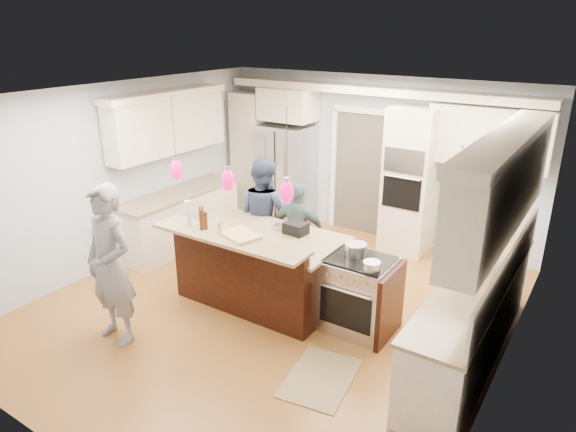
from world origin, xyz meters
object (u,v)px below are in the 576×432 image
object	(u,v)px
kitchen_island	(261,266)
person_far_left	(264,215)
refrigerator	(286,175)
island_range	(360,295)
person_bar_end	(110,265)

from	to	relation	value
kitchen_island	person_far_left	xyz separation A→B (m)	(-0.50, 0.78, 0.36)
refrigerator	kitchen_island	world-z (taller)	refrigerator
refrigerator	person_far_left	world-z (taller)	refrigerator
kitchen_island	person_far_left	size ratio (longest dim) A/B	1.24
island_range	person_bar_end	xyz separation A→B (m)	(-2.27, -1.72, 0.48)
kitchen_island	person_bar_end	xyz separation A→B (m)	(-0.86, -1.65, 0.45)
person_far_left	island_range	bearing A→B (deg)	168.67
refrigerator	person_bar_end	bearing A→B (deg)	-84.03
person_bar_end	kitchen_island	bearing A→B (deg)	64.90
kitchen_island	person_bar_end	size ratio (longest dim) A/B	1.12
refrigerator	person_far_left	xyz separation A→B (m)	(0.80, -1.79, -0.05)
refrigerator	kitchen_island	xyz separation A→B (m)	(1.30, -2.57, -0.42)
person_far_left	kitchen_island	bearing A→B (deg)	131.79
person_bar_end	person_far_left	xyz separation A→B (m)	(0.36, 2.42, -0.09)
refrigerator	island_range	xyz separation A→B (m)	(2.71, -2.49, -0.44)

